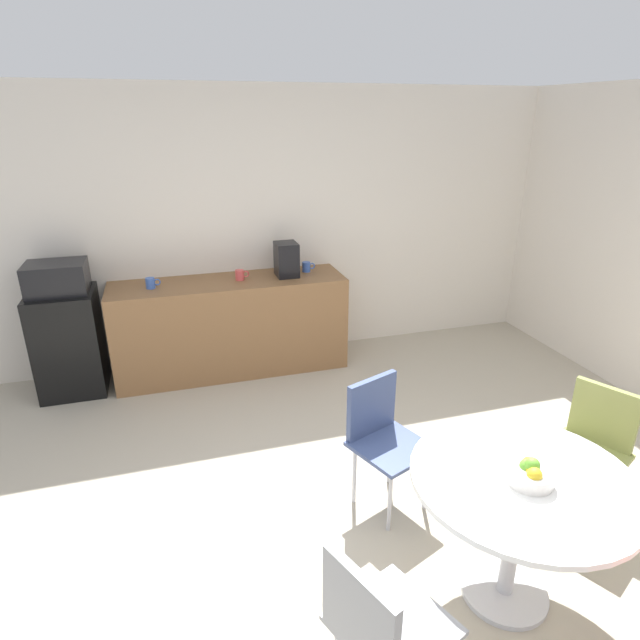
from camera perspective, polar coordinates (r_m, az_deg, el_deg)
ground_plane at (r=3.22m, az=5.20°, el=-25.16°), size 6.00×6.00×0.00m
wall_back at (r=5.21m, az=-6.69°, el=9.90°), size 6.00×0.10×2.60m
counter_block at (r=5.07m, az=-9.61°, el=-0.64°), size 2.15×0.60×0.90m
mini_fridge at (r=5.12m, az=-25.60°, el=-2.19°), size 0.54×0.54×0.92m
microwave at (r=4.94m, az=-26.70°, el=4.11°), size 0.48×0.38×0.26m
round_table at (r=2.84m, az=20.87°, el=-17.89°), size 1.06×1.06×0.75m
chair_olive at (r=3.63m, az=27.65°, el=-11.24°), size 0.56×0.56×0.83m
chair_navy at (r=3.34m, az=6.66°, el=-11.60°), size 0.54×0.54×0.83m
chair_gray at (r=2.33m, az=6.10°, el=-29.95°), size 0.54×0.54×0.83m
fruit_bowl at (r=2.69m, az=21.90°, el=-15.16°), size 0.21×0.21×0.13m
mug_white at (r=5.13m, az=-1.46°, el=5.80°), size 0.13×0.08×0.09m
mug_green at (r=4.92m, az=-8.68°, el=4.86°), size 0.13×0.08×0.09m
mug_red at (r=4.86m, az=-17.91°, el=3.84°), size 0.13×0.08×0.09m
coffee_maker at (r=4.97m, az=-3.66°, el=6.58°), size 0.20×0.24×0.32m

